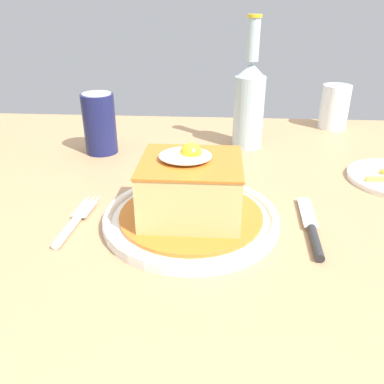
{
  "coord_description": "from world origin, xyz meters",
  "views": [
    {
      "loc": [
        0.06,
        -0.59,
        1.05
      ],
      "look_at": [
        0.02,
        -0.06,
        0.79
      ],
      "focal_mm": 37.29,
      "sensor_mm": 36.0,
      "label": 1
    }
  ],
  "objects_px": {
    "main_plate": "(191,217)",
    "drinking_glass": "(334,110)",
    "fork": "(73,223)",
    "soda_can": "(100,124)",
    "knife": "(313,233)",
    "beer_bottle_clear": "(249,101)"
  },
  "relations": [
    {
      "from": "fork",
      "to": "knife",
      "type": "relative_size",
      "value": 0.86
    },
    {
      "from": "main_plate",
      "to": "knife",
      "type": "xyz_separation_m",
      "value": [
        0.17,
        -0.03,
        -0.0
      ]
    },
    {
      "from": "main_plate",
      "to": "fork",
      "type": "xyz_separation_m",
      "value": [
        -0.17,
        -0.02,
        -0.0
      ]
    },
    {
      "from": "fork",
      "to": "beer_bottle_clear",
      "type": "xyz_separation_m",
      "value": [
        0.27,
        0.36,
        0.09
      ]
    },
    {
      "from": "fork",
      "to": "beer_bottle_clear",
      "type": "distance_m",
      "value": 0.46
    },
    {
      "from": "main_plate",
      "to": "drinking_glass",
      "type": "relative_size",
      "value": 2.43
    },
    {
      "from": "beer_bottle_clear",
      "to": "main_plate",
      "type": "bearing_deg",
      "value": -106.5
    },
    {
      "from": "knife",
      "to": "soda_can",
      "type": "xyz_separation_m",
      "value": [
        -0.38,
        0.3,
        0.06
      ]
    },
    {
      "from": "knife",
      "to": "drinking_glass",
      "type": "distance_m",
      "value": 0.53
    },
    {
      "from": "main_plate",
      "to": "drinking_glass",
      "type": "height_order",
      "value": "drinking_glass"
    },
    {
      "from": "beer_bottle_clear",
      "to": "drinking_glass",
      "type": "bearing_deg",
      "value": 34.35
    },
    {
      "from": "soda_can",
      "to": "beer_bottle_clear",
      "type": "height_order",
      "value": "beer_bottle_clear"
    },
    {
      "from": "fork",
      "to": "knife",
      "type": "height_order",
      "value": "same"
    },
    {
      "from": "main_plate",
      "to": "drinking_glass",
      "type": "distance_m",
      "value": 0.58
    },
    {
      "from": "drinking_glass",
      "to": "beer_bottle_clear",
      "type": "bearing_deg",
      "value": -145.65
    },
    {
      "from": "fork",
      "to": "soda_can",
      "type": "relative_size",
      "value": 1.14
    },
    {
      "from": "drinking_glass",
      "to": "main_plate",
      "type": "bearing_deg",
      "value": -123.36
    },
    {
      "from": "knife",
      "to": "soda_can",
      "type": "bearing_deg",
      "value": 141.14
    },
    {
      "from": "knife",
      "to": "drinking_glass",
      "type": "height_order",
      "value": "drinking_glass"
    },
    {
      "from": "main_plate",
      "to": "soda_can",
      "type": "relative_size",
      "value": 2.06
    },
    {
      "from": "soda_can",
      "to": "beer_bottle_clear",
      "type": "relative_size",
      "value": 0.47
    },
    {
      "from": "main_plate",
      "to": "fork",
      "type": "relative_size",
      "value": 1.8
    }
  ]
}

